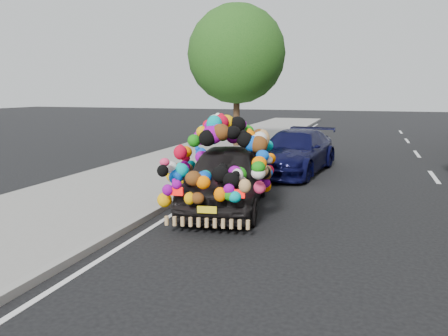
{
  "coord_description": "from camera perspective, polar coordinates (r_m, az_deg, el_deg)",
  "views": [
    {
      "loc": [
        1.69,
        -8.83,
        2.48
      ],
      "look_at": [
        -1.23,
        0.0,
        0.84
      ],
      "focal_mm": 35.0,
      "sensor_mm": 36.0,
      "label": 1
    }
  ],
  "objects": [
    {
      "name": "sidewalk",
      "position": [
        10.94,
        -15.47,
        -3.15
      ],
      "size": [
        4.0,
        60.0,
        0.12
      ],
      "primitive_type": "cube",
      "color": "gray",
      "rests_on": "ground"
    },
    {
      "name": "ground",
      "position": [
        9.33,
        7.23,
        -5.51
      ],
      "size": [
        100.0,
        100.0,
        0.0
      ],
      "primitive_type": "plane",
      "color": "black",
      "rests_on": "ground"
    },
    {
      "name": "tree_near_sidewalk",
      "position": [
        19.2,
        1.68,
        14.61
      ],
      "size": [
        4.2,
        4.2,
        6.13
      ],
      "color": "#332114",
      "rests_on": "ground"
    },
    {
      "name": "navy_sedan",
      "position": [
        13.62,
        9.19,
        2.15
      ],
      "size": [
        2.41,
        4.68,
        1.3
      ],
      "primitive_type": "imported",
      "rotation": [
        0.0,
        0.0,
        -0.14
      ],
      "color": "black",
      "rests_on": "ground"
    },
    {
      "name": "kerb",
      "position": [
        10.01,
        -6.11,
        -4.03
      ],
      "size": [
        0.15,
        60.0,
        0.13
      ],
      "primitive_type": "cube",
      "color": "gray",
      "rests_on": "ground"
    },
    {
      "name": "plush_art_car",
      "position": [
        9.32,
        0.27,
        0.92
      ],
      "size": [
        2.54,
        4.38,
        1.99
      ],
      "rotation": [
        0.0,
        0.0,
        0.15
      ],
      "color": "black",
      "rests_on": "ground"
    }
  ]
}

